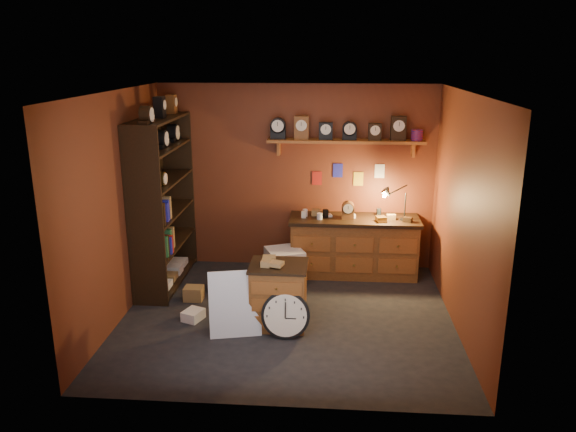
{
  "coord_description": "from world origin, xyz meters",
  "views": [
    {
      "loc": [
        0.49,
        -6.22,
        3.13
      ],
      "look_at": [
        -0.01,
        0.35,
        1.19
      ],
      "focal_mm": 35.0,
      "sensor_mm": 36.0,
      "label": 1
    }
  ],
  "objects_px": {
    "shelving_unit": "(160,196)",
    "big_round_clock": "(286,315)",
    "workbench": "(354,243)",
    "low_cabinet": "(279,292)"
  },
  "relations": [
    {
      "from": "shelving_unit",
      "to": "big_round_clock",
      "type": "xyz_separation_m",
      "value": [
        1.82,
        -1.47,
        -0.98
      ]
    },
    {
      "from": "shelving_unit",
      "to": "workbench",
      "type": "relative_size",
      "value": 1.39
    },
    {
      "from": "shelving_unit",
      "to": "big_round_clock",
      "type": "distance_m",
      "value": 2.53
    },
    {
      "from": "shelving_unit",
      "to": "low_cabinet",
      "type": "height_order",
      "value": "shelving_unit"
    },
    {
      "from": "workbench",
      "to": "low_cabinet",
      "type": "height_order",
      "value": "workbench"
    },
    {
      "from": "shelving_unit",
      "to": "workbench",
      "type": "bearing_deg",
      "value": 10.58
    },
    {
      "from": "shelving_unit",
      "to": "low_cabinet",
      "type": "xyz_separation_m",
      "value": [
        1.71,
        -1.18,
        -0.84
      ]
    },
    {
      "from": "low_cabinet",
      "to": "big_round_clock",
      "type": "distance_m",
      "value": 0.34
    },
    {
      "from": "shelving_unit",
      "to": "big_round_clock",
      "type": "height_order",
      "value": "shelving_unit"
    },
    {
      "from": "big_round_clock",
      "to": "shelving_unit",
      "type": "bearing_deg",
      "value": 141.05
    }
  ]
}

